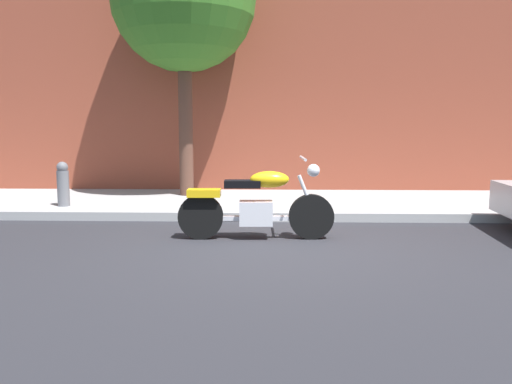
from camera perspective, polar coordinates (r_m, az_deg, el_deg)
ground_plane at (r=6.58m, az=2.38°, el=-6.04°), size 60.00×60.00×0.00m
sidewalk at (r=9.77m, az=2.19°, el=-1.24°), size 19.88×3.07×0.14m
motorcycle at (r=6.97m, az=-0.01°, el=-1.50°), size 2.09×0.70×1.10m
street_tree at (r=10.68m, az=-7.92°, el=20.12°), size 2.78×2.78×5.32m
fire_hydrant at (r=9.53m, az=-20.33°, el=0.44°), size 0.20×0.20×0.91m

